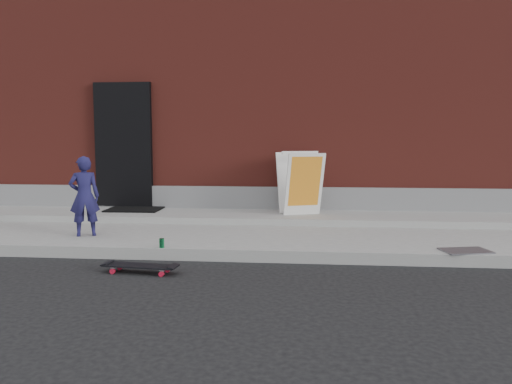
# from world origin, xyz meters

# --- Properties ---
(ground) EXTENTS (80.00, 80.00, 0.00)m
(ground) POSITION_xyz_m (0.00, 0.00, 0.00)
(ground) COLOR black
(ground) RESTS_ON ground
(sidewalk) EXTENTS (20.00, 3.00, 0.15)m
(sidewalk) POSITION_xyz_m (0.00, 1.50, 0.07)
(sidewalk) COLOR gray
(sidewalk) RESTS_ON ground
(apron) EXTENTS (20.00, 1.20, 0.10)m
(apron) POSITION_xyz_m (0.00, 2.40, 0.20)
(apron) COLOR gray
(apron) RESTS_ON sidewalk
(building) EXTENTS (20.00, 8.10, 5.00)m
(building) POSITION_xyz_m (-0.00, 6.99, 2.50)
(building) COLOR maroon
(building) RESTS_ON ground
(child) EXTENTS (0.48, 0.41, 1.12)m
(child) POSITION_xyz_m (-2.36, 0.71, 0.71)
(child) COLOR #1B1845
(child) RESTS_ON sidewalk
(skateboard) EXTENTS (0.85, 0.30, 0.09)m
(skateboard) POSITION_xyz_m (-1.13, -0.60, 0.08)
(skateboard) COLOR #B5122A
(skateboard) RESTS_ON ground
(pizza_sign) EXTENTS (0.85, 0.92, 1.05)m
(pizza_sign) POSITION_xyz_m (0.63, 2.44, 0.78)
(pizza_sign) COLOR white
(pizza_sign) RESTS_ON apron
(soda_can) EXTENTS (0.08, 0.08, 0.12)m
(soda_can) POSITION_xyz_m (-1.07, 0.05, 0.21)
(soda_can) COLOR #197F43
(soda_can) RESTS_ON sidewalk
(doormat) EXTENTS (0.94, 0.77, 0.03)m
(doormat) POSITION_xyz_m (-2.30, 2.62, 0.26)
(doormat) COLOR black
(doormat) RESTS_ON apron
(utility_plate) EXTENTS (0.63, 0.48, 0.02)m
(utility_plate) POSITION_xyz_m (2.65, 0.20, 0.16)
(utility_plate) COLOR #5D5C62
(utility_plate) RESTS_ON sidewalk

